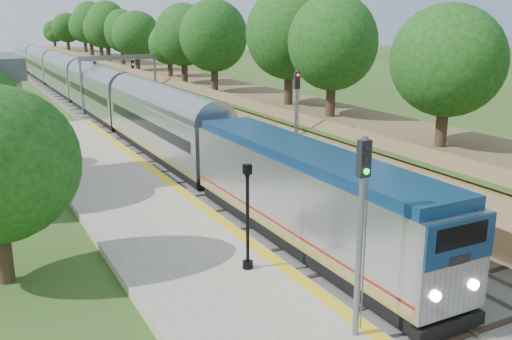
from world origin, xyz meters
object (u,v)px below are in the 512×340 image
lamppost_far (248,223)px  signal_platform (361,217)px  train (81,86)px  signal_farside (296,111)px  signal_gantry (118,68)px

lamppost_far → signal_platform: (0.77, -6.02, 2.03)m
train → signal_farside: bearing=-80.8°
signal_gantry → lamppost_far: 43.08m
train → signal_platform: bearing=-92.9°
train → signal_farside: (6.20, -38.36, 2.02)m
signal_gantry → signal_platform: bearing=-96.3°
signal_platform → lamppost_far: bearing=97.3°
signal_gantry → lamppost_far: size_ratio=1.95×
signal_gantry → signal_platform: signal_platform is taller
signal_platform → train: bearing=87.1°
signal_gantry → lamppost_far: (-6.14, -42.56, -2.52)m
signal_gantry → lamppost_far: signal_gantry is taller
train → lamppost_far: lamppost_far is taller
lamppost_far → signal_platform: signal_platform is taller
train → signal_platform: 56.90m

